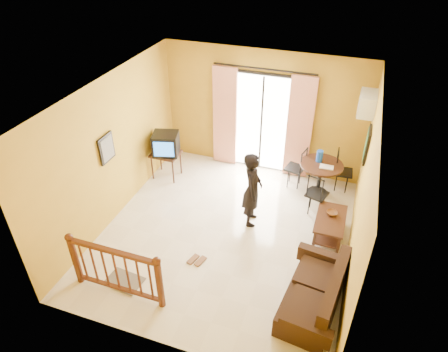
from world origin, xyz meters
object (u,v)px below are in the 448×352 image
(standing_person, at_px, (252,189))
(television, at_px, (166,144))
(sofa, at_px, (316,296))
(coffee_table, at_px, (330,224))
(dining_table, at_px, (321,170))

(standing_person, bearing_deg, television, 56.39)
(sofa, height_order, standing_person, standing_person)
(television, height_order, coffee_table, television)
(coffee_table, bearing_deg, standing_person, -177.05)
(dining_table, height_order, coffee_table, dining_table)
(television, relative_size, sofa, 0.39)
(coffee_table, bearing_deg, sofa, -90.01)
(television, distance_m, sofa, 4.55)
(television, height_order, dining_table, television)
(television, relative_size, standing_person, 0.42)
(coffee_table, bearing_deg, television, 167.65)
(dining_table, height_order, sofa, sofa)
(television, bearing_deg, dining_table, -7.10)
(sofa, bearing_deg, coffee_table, 97.07)
(television, bearing_deg, sofa, -49.87)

